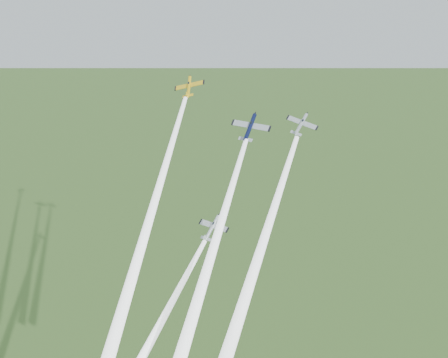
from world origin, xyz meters
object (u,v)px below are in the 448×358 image
plane_navy (250,127)px  plane_silver_right (301,124)px  plane_yellow (189,87)px  plane_silver_low (212,228)px

plane_navy → plane_silver_right: size_ratio=1.29×
plane_yellow → plane_silver_low: size_ratio=1.00×
plane_yellow → plane_silver_right: bearing=-21.2°
plane_navy → plane_silver_low: plane_navy is taller
plane_yellow → plane_silver_low: (16.05, -14.37, -25.92)m
plane_yellow → plane_silver_right: (29.46, -2.08, -4.64)m
plane_silver_right → plane_silver_low: bearing=-145.3°
plane_silver_right → plane_silver_low: plane_silver_right is taller
plane_yellow → plane_silver_right: 29.89m
plane_navy → plane_yellow: bearing=158.8°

